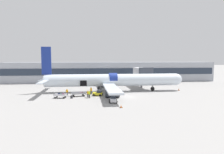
# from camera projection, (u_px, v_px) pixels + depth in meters

# --- Properties ---
(ground_plane) EXTENTS (500.00, 500.00, 0.00)m
(ground_plane) POSITION_uv_depth(u_px,v_px,m) (127.00, 97.00, 46.16)
(ground_plane) COLOR gray
(terminal_strip) EXTENTS (80.48, 9.52, 7.55)m
(terminal_strip) POSITION_uv_depth(u_px,v_px,m) (111.00, 72.00, 78.40)
(terminal_strip) COLOR #9EA3AD
(terminal_strip) RESTS_ON ground_plane
(jet_bridge_stub) EXTENTS (3.81, 10.82, 6.34)m
(jet_bridge_stub) POSITION_uv_depth(u_px,v_px,m) (142.00, 73.00, 60.32)
(jet_bridge_stub) COLOR #4C4C51
(jet_bridge_stub) RESTS_ON ground_plane
(airplane) EXTENTS (38.87, 33.91, 11.82)m
(airplane) POSITION_uv_depth(u_px,v_px,m) (111.00, 81.00, 53.25)
(airplane) COLOR silver
(airplane) RESTS_ON ground_plane
(baggage_tug_lead) EXTENTS (2.61, 2.28, 1.37)m
(baggage_tug_lead) POSITION_uv_depth(u_px,v_px,m) (98.00, 93.00, 47.34)
(baggage_tug_lead) COLOR yellow
(baggage_tug_lead) RESTS_ON ground_plane
(baggage_tug_mid) EXTENTS (1.88, 2.77, 1.42)m
(baggage_tug_mid) POSITION_uv_depth(u_px,v_px,m) (113.00, 99.00, 40.11)
(baggage_tug_mid) COLOR silver
(baggage_tug_mid) RESTS_ON ground_plane
(baggage_cart_loading) EXTENTS (4.22, 2.17, 0.98)m
(baggage_cart_loading) POSITION_uv_depth(u_px,v_px,m) (79.00, 94.00, 46.61)
(baggage_cart_loading) COLOR #999BA0
(baggage_cart_loading) RESTS_ON ground_plane
(baggage_cart_queued) EXTENTS (3.69, 2.04, 1.18)m
(baggage_cart_queued) POSITION_uv_depth(u_px,v_px,m) (61.00, 96.00, 44.43)
(baggage_cart_queued) COLOR silver
(baggage_cart_queued) RESTS_ON ground_plane
(ground_crew_loader_a) EXTENTS (0.39, 0.56, 1.62)m
(ground_crew_loader_a) POSITION_uv_depth(u_px,v_px,m) (88.00, 94.00, 45.27)
(ground_crew_loader_a) COLOR #2D2D33
(ground_crew_loader_a) RESTS_ON ground_plane
(ground_crew_loader_b) EXTENTS (0.41, 0.61, 1.77)m
(ground_crew_loader_b) POSITION_uv_depth(u_px,v_px,m) (89.00, 94.00, 44.44)
(ground_crew_loader_b) COLOR #2D2D33
(ground_crew_loader_b) RESTS_ON ground_plane
(ground_crew_driver) EXTENTS (0.58, 0.58, 1.83)m
(ground_crew_driver) POSITION_uv_depth(u_px,v_px,m) (91.00, 91.00, 49.12)
(ground_crew_driver) COLOR #2D2D33
(ground_crew_driver) RESTS_ON ground_plane
(ground_crew_supervisor) EXTENTS (0.57, 0.41, 1.63)m
(ground_crew_supervisor) POSITION_uv_depth(u_px,v_px,m) (67.00, 92.00, 47.70)
(ground_crew_supervisor) COLOR #2D2D33
(ground_crew_supervisor) RESTS_ON ground_plane
(suitcase_on_tarmac_upright) EXTENTS (0.54, 0.36, 0.72)m
(suitcase_on_tarmac_upright) POSITION_uv_depth(u_px,v_px,m) (72.00, 97.00, 44.07)
(suitcase_on_tarmac_upright) COLOR #2D2D33
(suitcase_on_tarmac_upright) RESTS_ON ground_plane
(safety_cone_nose) EXTENTS (0.54, 0.54, 0.63)m
(safety_cone_nose) POSITION_uv_depth(u_px,v_px,m) (179.00, 89.00, 55.54)
(safety_cone_nose) COLOR black
(safety_cone_nose) RESTS_ON ground_plane
(safety_cone_engine_left) EXTENTS (0.51, 0.51, 0.58)m
(safety_cone_engine_left) POSITION_uv_depth(u_px,v_px,m) (121.00, 106.00, 35.58)
(safety_cone_engine_left) COLOR black
(safety_cone_engine_left) RESTS_ON ground_plane
(safety_cone_wingtip) EXTENTS (0.49, 0.49, 0.59)m
(safety_cone_wingtip) POSITION_uv_depth(u_px,v_px,m) (117.00, 96.00, 45.89)
(safety_cone_wingtip) COLOR black
(safety_cone_wingtip) RESTS_ON ground_plane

